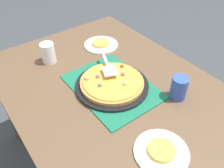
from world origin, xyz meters
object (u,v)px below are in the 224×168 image
at_px(cup_near, 48,53).
at_px(cup_far, 179,88).
at_px(plate_near_left, 101,45).
at_px(served_slice_left, 101,43).
at_px(pizza, 112,82).
at_px(pizza_pan, 112,85).
at_px(served_slice_right, 162,150).
at_px(plate_far_right, 161,152).
at_px(pizza_server, 108,65).

distance_m(cup_near, cup_far, 0.76).
height_order(plate_near_left, served_slice_left, served_slice_left).
relative_size(plate_near_left, cup_far, 1.83).
bearing_deg(pizza, plate_near_left, 153.00).
bearing_deg(pizza_pan, served_slice_right, -10.43).
relative_size(plate_near_left, served_slice_left, 2.00).
distance_m(plate_near_left, plate_far_right, 0.85).
relative_size(pizza, cup_near, 2.75).
bearing_deg(pizza, pizza_server, 156.61).
distance_m(plate_far_right, pizza_server, 0.54).
relative_size(pizza_pan, cup_far, 3.17).
relative_size(pizza_pan, served_slice_right, 3.45).
height_order(pizza_pan, plate_far_right, pizza_pan).
distance_m(plate_far_right, cup_near, 0.84).
xyz_separation_m(plate_far_right, served_slice_right, (0.00, 0.00, 0.01)).
distance_m(plate_near_left, cup_near, 0.35).
xyz_separation_m(plate_near_left, cup_near, (-0.04, -0.35, 0.06)).
distance_m(plate_far_right, served_slice_left, 0.85).
bearing_deg(pizza, cup_far, 40.08).
height_order(pizza, cup_far, cup_far).
distance_m(cup_far, pizza_server, 0.39).
bearing_deg(cup_far, plate_far_right, -58.75).
distance_m(pizza, cup_near, 0.44).
height_order(pizza, cup_near, cup_near).
distance_m(served_slice_left, served_slice_right, 0.85).
bearing_deg(pizza_server, pizza, -23.39).
height_order(plate_near_left, cup_near, cup_near).
bearing_deg(plate_near_left, pizza, -27.00).
bearing_deg(plate_near_left, cup_far, 2.28).
bearing_deg(pizza, plate_far_right, -10.33).
xyz_separation_m(pizza, plate_near_left, (-0.37, 0.19, -0.03)).
xyz_separation_m(cup_near, cup_far, (0.66, 0.37, 0.00)).
relative_size(plate_far_right, cup_near, 1.83).
height_order(served_slice_right, cup_far, cup_far).
relative_size(plate_far_right, served_slice_right, 2.00).
relative_size(pizza_pan, pizza, 1.15).
distance_m(plate_far_right, cup_far, 0.35).
relative_size(pizza, served_slice_right, 3.00).
bearing_deg(pizza, cup_near, -158.60).
bearing_deg(cup_far, plate_near_left, -177.72).
bearing_deg(pizza_server, plate_far_right, -12.69).
relative_size(served_slice_left, cup_far, 0.92).
xyz_separation_m(pizza_pan, cup_near, (-0.41, -0.16, 0.05)).
bearing_deg(served_slice_left, plate_near_left, 0.00).
relative_size(cup_far, pizza_server, 0.52).
xyz_separation_m(served_slice_left, pizza_server, (0.28, -0.15, 0.05)).
bearing_deg(pizza_server, plate_near_left, 151.91).
bearing_deg(plate_near_left, pizza_pan, -26.87).
height_order(pizza, served_slice_left, pizza).
distance_m(cup_near, pizza_server, 0.37).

